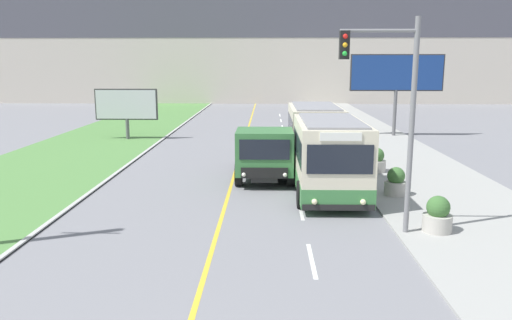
{
  "coord_description": "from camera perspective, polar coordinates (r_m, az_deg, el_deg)",
  "views": [
    {
      "loc": [
        1.55,
        -4.76,
        5.21
      ],
      "look_at": [
        1.1,
        14.51,
        1.4
      ],
      "focal_mm": 35.0,
      "sensor_mm": 36.0,
      "label": 1
    }
  ],
  "objects": [
    {
      "name": "planter_round_second",
      "position": [
        20.22,
        15.68,
        -2.51
      ],
      "size": [
        0.86,
        0.86,
        1.11
      ],
      "color": "#B7B2A8",
      "rests_on": "sidewalk_right"
    },
    {
      "name": "apartment_block_background",
      "position": [
        67.24,
        0.02,
        16.62
      ],
      "size": [
        80.0,
        8.04,
        23.18
      ],
      "color": "beige",
      "rests_on": "ground_plane"
    },
    {
      "name": "planter_round_third",
      "position": [
        24.29,
        13.57,
        -0.11
      ],
      "size": [
        0.91,
        0.91,
        1.15
      ],
      "color": "#B7B2A8",
      "rests_on": "sidewalk_right"
    },
    {
      "name": "car_distant",
      "position": [
        37.71,
        5.33,
        4.24
      ],
      "size": [
        1.8,
        4.3,
        1.45
      ],
      "color": "silver",
      "rests_on": "ground_plane"
    },
    {
      "name": "city_bus",
      "position": [
        22.53,
        7.46,
        1.73
      ],
      "size": [
        2.66,
        11.84,
        3.05
      ],
      "color": "beige",
      "rests_on": "ground_plane"
    },
    {
      "name": "billboard_large",
      "position": [
        36.38,
        15.79,
        9.36
      ],
      "size": [
        6.44,
        0.24,
        5.73
      ],
      "color": "#59595B",
      "rests_on": "ground_plane"
    },
    {
      "name": "traffic_light_mast",
      "position": [
        15.18,
        15.32,
        6.56
      ],
      "size": [
        2.28,
        0.32,
        6.47
      ],
      "color": "slate",
      "rests_on": "ground_plane"
    },
    {
      "name": "billboard_small",
      "position": [
        34.93,
        -14.6,
        6.06
      ],
      "size": [
        4.21,
        0.24,
        3.43
      ],
      "color": "#59595B",
      "rests_on": "ground_plane"
    },
    {
      "name": "planter_round_near",
      "position": [
        16.33,
        20.05,
        -6.0
      ],
      "size": [
        0.88,
        0.88,
        1.12
      ],
      "color": "#B7B2A8",
      "rests_on": "sidewalk_right"
    },
    {
      "name": "dump_truck",
      "position": [
        22.15,
        1.01,
        0.73
      ],
      "size": [
        2.5,
        6.36,
        2.37
      ],
      "color": "black",
      "rests_on": "ground_plane"
    }
  ]
}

